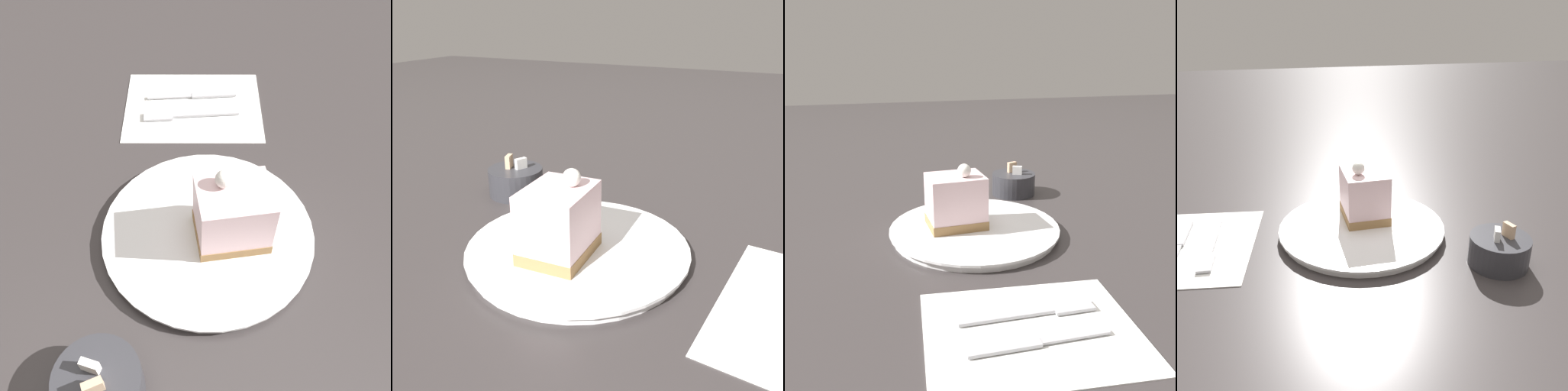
# 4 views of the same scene
# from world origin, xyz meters

# --- Properties ---
(ground_plane) EXTENTS (4.00, 4.00, 0.00)m
(ground_plane) POSITION_xyz_m (0.00, 0.00, 0.00)
(ground_plane) COLOR #383333
(plate) EXTENTS (0.29, 0.29, 0.01)m
(plate) POSITION_xyz_m (0.01, 0.01, 0.01)
(plate) COLOR white
(plate) RESTS_ON ground_plane
(cake_slice) EXTENTS (0.08, 0.10, 0.11)m
(cake_slice) POSITION_xyz_m (-0.00, -0.02, 0.06)
(cake_slice) COLOR #9E7547
(cake_slice) RESTS_ON plate
(napkin) EXTENTS (0.21, 0.26, 0.00)m
(napkin) POSITION_xyz_m (0.29, 0.00, 0.00)
(napkin) COLOR white
(napkin) RESTS_ON ground_plane
(fork) EXTENTS (0.02, 0.17, 0.00)m
(fork) POSITION_xyz_m (0.26, 0.02, 0.01)
(fork) COLOR #B2B2B7
(fork) RESTS_ON napkin
(knife) EXTENTS (0.02, 0.16, 0.00)m
(knife) POSITION_xyz_m (0.31, -0.02, 0.01)
(knife) COLOR #B2B2B7
(knife) RESTS_ON napkin
(sugar_bowl) EXTENTS (0.09, 0.09, 0.07)m
(sugar_bowl) POSITION_xyz_m (-0.18, 0.14, 0.02)
(sugar_bowl) COLOR #333338
(sugar_bowl) RESTS_ON ground_plane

